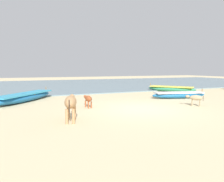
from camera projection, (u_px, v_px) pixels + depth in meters
ground at (142, 109)px, 9.78m from camera, size 80.00×80.00×0.00m
sea_water at (72, 84)px, 24.67m from camera, size 60.00×20.00×0.08m
fishing_boat_0 at (25, 97)px, 11.93m from camera, size 3.72×4.39×0.69m
fishing_boat_3 at (171, 89)px, 17.14m from camera, size 3.15×3.71×0.66m
fishing_boat_4 at (179, 95)px, 13.31m from camera, size 3.70×1.64×0.60m
cow_adult_tan at (71, 103)px, 7.39m from camera, size 0.69×1.44×0.95m
calf_near_rust at (88, 99)px, 10.05m from camera, size 0.33×0.93×0.60m
calf_far_dun at (195, 98)px, 10.51m from camera, size 0.72×0.74×0.57m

